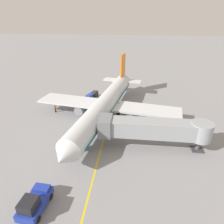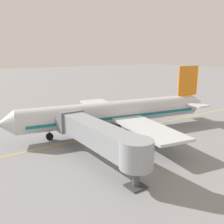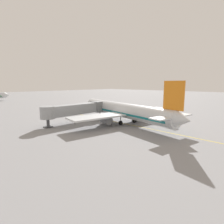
{
  "view_description": "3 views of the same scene",
  "coord_description": "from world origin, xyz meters",
  "px_view_note": "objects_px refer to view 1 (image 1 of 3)",
  "views": [
    {
      "loc": [
        -4.61,
        34.71,
        19.33
      ],
      "look_at": [
        -0.81,
        0.41,
        2.27
      ],
      "focal_mm": 31.3,
      "sensor_mm": 36.0,
      "label": 1
    },
    {
      "loc": [
        -32.31,
        22.45,
        12.9
      ],
      "look_at": [
        2.68,
        -1.61,
        2.83
      ],
      "focal_mm": 39.8,
      "sensor_mm": 36.0,
      "label": 2
    },
    {
      "loc": [
        -33.94,
        -30.99,
        10.15
      ],
      "look_at": [
        -0.6,
        1.55,
        2.63
      ],
      "focal_mm": 28.59,
      "sensor_mm": 36.0,
      "label": 3
    }
  ],
  "objects_px": {
    "baggage_cart_third_in_train": "(94,94)",
    "parked_airliner": "(106,104)",
    "pushback_tractor": "(34,203)",
    "baggage_tug_lead": "(87,104)",
    "baggage_cart_second_in_train": "(90,97)",
    "ground_crew_wing_walker": "(55,108)",
    "baggage_cart_front": "(85,102)",
    "jet_bridge": "(154,129)"
  },
  "relations": [
    {
      "from": "baggage_cart_second_in_train",
      "to": "ground_crew_wing_walker",
      "type": "distance_m",
      "value": 9.6
    },
    {
      "from": "baggage_tug_lead",
      "to": "baggage_cart_third_in_train",
      "type": "height_order",
      "value": "baggage_tug_lead"
    },
    {
      "from": "baggage_cart_second_in_train",
      "to": "baggage_tug_lead",
      "type": "bearing_deg",
      "value": 91.53
    },
    {
      "from": "parked_airliner",
      "to": "ground_crew_wing_walker",
      "type": "bearing_deg",
      "value": -6.85
    },
    {
      "from": "pushback_tractor",
      "to": "baggage_tug_lead",
      "type": "bearing_deg",
      "value": -88.9
    },
    {
      "from": "pushback_tractor",
      "to": "baggage_cart_third_in_train",
      "type": "distance_m",
      "value": 33.54
    },
    {
      "from": "baggage_cart_second_in_train",
      "to": "pushback_tractor",
      "type": "bearing_deg",
      "value": 91.15
    },
    {
      "from": "baggage_tug_lead",
      "to": "baggage_cart_front",
      "type": "height_order",
      "value": "baggage_tug_lead"
    },
    {
      "from": "jet_bridge",
      "to": "baggage_cart_second_in_train",
      "type": "height_order",
      "value": "jet_bridge"
    },
    {
      "from": "jet_bridge",
      "to": "baggage_cart_third_in_train",
      "type": "distance_m",
      "value": 24.56
    },
    {
      "from": "baggage_cart_second_in_train",
      "to": "baggage_cart_third_in_train",
      "type": "relative_size",
      "value": 1.0
    },
    {
      "from": "baggage_tug_lead",
      "to": "baggage_cart_third_in_train",
      "type": "xyz_separation_m",
      "value": [
        -0.7,
        -6.11,
        0.24
      ]
    },
    {
      "from": "parked_airliner",
      "to": "baggage_cart_third_in_train",
      "type": "xyz_separation_m",
      "value": [
        4.55,
        -11.07,
        -2.24
      ]
    },
    {
      "from": "baggage_cart_front",
      "to": "baggage_cart_second_in_train",
      "type": "relative_size",
      "value": 1.0
    },
    {
      "from": "pushback_tractor",
      "to": "ground_crew_wing_walker",
      "type": "bearing_deg",
      "value": -74.12
    },
    {
      "from": "jet_bridge",
      "to": "ground_crew_wing_walker",
      "type": "distance_m",
      "value": 23.21
    },
    {
      "from": "parked_airliner",
      "to": "baggage_tug_lead",
      "type": "bearing_deg",
      "value": -43.43
    },
    {
      "from": "jet_bridge",
      "to": "baggage_tug_lead",
      "type": "xyz_separation_m",
      "value": [
        14.2,
        -14.25,
        -2.75
      ]
    },
    {
      "from": "pushback_tractor",
      "to": "baggage_cart_front",
      "type": "bearing_deg",
      "value": -87.68
    },
    {
      "from": "jet_bridge",
      "to": "baggage_tug_lead",
      "type": "distance_m",
      "value": 20.31
    },
    {
      "from": "pushback_tractor",
      "to": "baggage_cart_second_in_train",
      "type": "distance_m",
      "value": 31.23
    },
    {
      "from": "parked_airliner",
      "to": "baggage_tug_lead",
      "type": "height_order",
      "value": "parked_airliner"
    },
    {
      "from": "pushback_tractor",
      "to": "ground_crew_wing_walker",
      "type": "xyz_separation_m",
      "value": [
        6.78,
        -23.85,
        -0.15
      ]
    },
    {
      "from": "pushback_tractor",
      "to": "baggage_cart_second_in_train",
      "type": "height_order",
      "value": "pushback_tractor"
    },
    {
      "from": "pushback_tractor",
      "to": "baggage_cart_front",
      "type": "relative_size",
      "value": 1.53
    },
    {
      "from": "baggage_cart_third_in_train",
      "to": "parked_airliner",
      "type": "bearing_deg",
      "value": 112.33
    },
    {
      "from": "pushback_tractor",
      "to": "baggage_tug_lead",
      "type": "relative_size",
      "value": 1.65
    },
    {
      "from": "baggage_cart_front",
      "to": "baggage_cart_third_in_train",
      "type": "relative_size",
      "value": 1.0
    },
    {
      "from": "baggage_cart_front",
      "to": "ground_crew_wing_walker",
      "type": "relative_size",
      "value": 1.76
    },
    {
      "from": "baggage_cart_front",
      "to": "parked_airliner",
      "type": "bearing_deg",
      "value": 135.61
    },
    {
      "from": "pushback_tractor",
      "to": "baggage_cart_third_in_train",
      "type": "bearing_deg",
      "value": -90.29
    },
    {
      "from": "baggage_cart_second_in_train",
      "to": "jet_bridge",
      "type": "bearing_deg",
      "value": 128.41
    },
    {
      "from": "baggage_cart_front",
      "to": "baggage_cart_second_in_train",
      "type": "height_order",
      "value": "same"
    },
    {
      "from": "parked_airliner",
      "to": "baggage_tug_lead",
      "type": "xyz_separation_m",
      "value": [
        5.24,
        -4.96,
        -2.47
      ]
    },
    {
      "from": "parked_airliner",
      "to": "pushback_tractor",
      "type": "height_order",
      "value": "parked_airliner"
    },
    {
      "from": "pushback_tractor",
      "to": "ground_crew_wing_walker",
      "type": "height_order",
      "value": "pushback_tractor"
    },
    {
      "from": "jet_bridge",
      "to": "ground_crew_wing_walker",
      "type": "relative_size",
      "value": 10.33
    },
    {
      "from": "jet_bridge",
      "to": "baggage_cart_third_in_train",
      "type": "relative_size",
      "value": 5.87
    },
    {
      "from": "parked_airliner",
      "to": "baggage_cart_third_in_train",
      "type": "relative_size",
      "value": 12.51
    },
    {
      "from": "pushback_tractor",
      "to": "baggage_cart_front",
      "type": "distance_m",
      "value": 28.23
    },
    {
      "from": "pushback_tractor",
      "to": "parked_airliner",
      "type": "bearing_deg",
      "value": -101.85
    },
    {
      "from": "baggage_cart_second_in_train",
      "to": "baggage_cart_third_in_train",
      "type": "distance_m",
      "value": 2.45
    }
  ]
}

